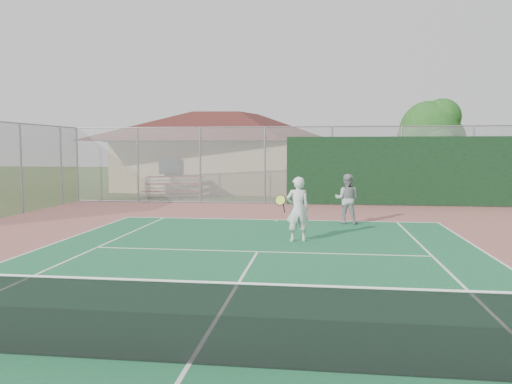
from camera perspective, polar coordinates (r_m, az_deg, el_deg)
ground at (r=6.22m, az=-7.61°, el=-19.04°), size 120.00×120.00×0.00m
court_surface at (r=6.22m, az=-7.61°, el=-18.96°), size 20.00×34.00×0.02m
tennis_net at (r=6.03m, az=-7.67°, el=-14.59°), size 11.85×0.08×1.10m
back_fence at (r=22.49m, az=8.91°, el=2.74°), size 20.08×0.11×3.53m
side_fence_left at (r=21.36m, az=-25.24°, el=2.43°), size 0.08×9.00×3.50m
clubhouse at (r=30.94m, az=-3.35°, el=5.56°), size 13.72×9.84×5.59m
bleachers at (r=26.21m, az=-9.44°, el=0.65°), size 3.22×2.24×1.09m
tree at (r=28.00m, az=19.37°, el=6.43°), size 3.67×3.48×5.12m
player_white_front at (r=13.54m, az=4.74°, el=-2.01°), size 0.99×0.74×1.75m
player_grey_back at (r=16.93m, az=10.33°, el=-0.84°), size 0.89×0.74×1.66m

